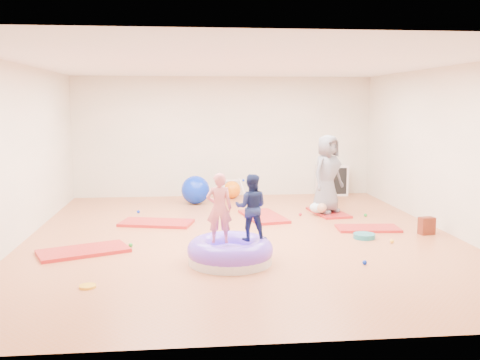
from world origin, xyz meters
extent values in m
cube|color=#BB6C45|center=(0.00, 0.00, 0.00)|extent=(7.00, 8.00, 0.01)
cube|color=white|center=(0.00, 0.00, 2.80)|extent=(7.00, 8.00, 0.01)
cube|color=beige|center=(0.00, 4.00, 1.40)|extent=(7.00, 0.01, 2.80)
cube|color=beige|center=(0.00, -4.00, 1.40)|extent=(7.00, 0.01, 2.80)
cube|color=beige|center=(-3.50, 0.00, 1.40)|extent=(0.01, 8.00, 2.80)
cube|color=beige|center=(3.50, 0.00, 1.40)|extent=(0.01, 8.00, 2.80)
cube|color=red|center=(-2.42, -0.74, 0.03)|extent=(1.42, 1.08, 0.05)
cube|color=red|center=(-1.45, 1.05, 0.03)|extent=(1.40, 0.93, 0.05)
cube|color=red|center=(0.57, 1.41, 0.03)|extent=(0.87, 1.38, 0.05)
cube|color=red|center=(2.24, 0.25, 0.02)|extent=(1.11, 0.62, 0.04)
cube|color=red|center=(1.91, 1.66, 0.02)|extent=(0.70, 1.15, 0.05)
cylinder|color=silver|center=(-0.31, -1.45, 0.07)|extent=(1.15, 1.15, 0.13)
torus|color=#6F43F1|center=(-0.31, -1.45, 0.19)|extent=(1.19, 1.19, 0.32)
ellipsoid|color=#6F43F1|center=(-0.31, -1.45, 0.11)|extent=(0.63, 0.63, 0.28)
imported|color=#E37075|center=(-0.46, -1.47, 0.82)|extent=(0.36, 0.25, 0.96)
imported|color=navy|center=(-0.02, -1.38, 0.81)|extent=(0.51, 0.43, 0.93)
imported|color=slate|center=(1.86, 1.59, 0.81)|extent=(0.89, 0.83, 1.53)
ellipsoid|color=#CAE6F8|center=(1.69, 1.52, 0.16)|extent=(0.39, 0.25, 0.23)
sphere|color=tan|center=(1.69, 1.34, 0.19)|extent=(0.18, 0.18, 0.18)
sphere|color=green|center=(-1.76, -0.49, 0.03)|extent=(0.06, 0.06, 0.06)
sphere|color=yellow|center=(2.30, -0.68, 0.03)|extent=(0.06, 0.06, 0.06)
sphere|color=red|center=(1.31, 1.50, 0.03)|extent=(0.06, 0.06, 0.06)
sphere|color=#0928BF|center=(-1.87, 2.08, 0.03)|extent=(0.06, 0.06, 0.06)
sphere|color=green|center=(2.55, 1.30, 0.03)|extent=(0.06, 0.06, 0.06)
sphere|color=#0928BF|center=(1.50, -1.74, 0.03)|extent=(0.06, 0.06, 0.06)
sphere|color=#0928BF|center=(-0.70, 2.99, 0.31)|extent=(0.62, 0.62, 0.62)
sphere|color=orange|center=(0.15, 3.60, 0.20)|extent=(0.41, 0.41, 0.41)
cylinder|color=white|center=(-0.12, 2.88, 0.27)|extent=(0.19, 0.19, 0.51)
cylinder|color=white|center=(-0.12, 3.31, 0.27)|extent=(0.19, 0.19, 0.51)
cylinder|color=white|center=(0.35, 2.88, 0.27)|extent=(0.19, 0.19, 0.51)
cylinder|color=white|center=(0.35, 3.31, 0.27)|extent=(0.19, 0.19, 0.51)
cylinder|color=white|center=(0.11, 3.10, 0.49)|extent=(0.49, 0.03, 0.03)
sphere|color=red|center=(-0.13, 3.10, 0.49)|extent=(0.06, 0.06, 0.06)
sphere|color=#0928BF|center=(0.36, 3.10, 0.49)|extent=(0.06, 0.06, 0.06)
cube|color=white|center=(2.56, 3.80, 0.36)|extent=(0.73, 0.35, 0.73)
cube|color=black|center=(2.56, 3.63, 0.36)|extent=(0.62, 0.02, 0.62)
cube|color=white|center=(2.56, 3.75, 0.36)|extent=(0.02, 0.25, 0.64)
cube|color=white|center=(2.56, 3.75, 0.36)|extent=(0.64, 0.25, 0.02)
cylinder|color=#217582|center=(1.97, -0.33, 0.04)|extent=(0.35, 0.35, 0.08)
cube|color=#AE381A|center=(3.10, -0.17, 0.15)|extent=(0.28, 0.20, 0.29)
cylinder|color=yellow|center=(-2.09, -2.28, 0.01)|extent=(0.20, 0.20, 0.03)
camera|label=1|loc=(-0.91, -8.56, 2.17)|focal=40.00mm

